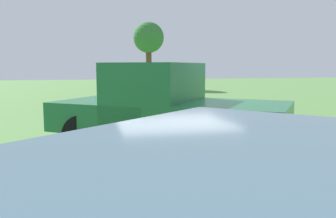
{
  "coord_description": "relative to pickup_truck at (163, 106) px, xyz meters",
  "views": [
    {
      "loc": [
        -1.93,
        -7.6,
        1.76
      ],
      "look_at": [
        -0.3,
        -0.72,
        0.9
      ],
      "focal_mm": 37.68,
      "sensor_mm": 36.0,
      "label": 1
    }
  ],
  "objects": [
    {
      "name": "pickup_truck",
      "position": [
        0.0,
        0.0,
        0.0
      ],
      "size": [
        4.93,
        4.38,
        1.83
      ],
      "rotation": [
        0.0,
        0.0,
        5.64
      ],
      "color": "black",
      "rests_on": "ground_plane"
    },
    {
      "name": "person_visitor",
      "position": [
        -0.77,
        4.87,
        0.01
      ],
      "size": [
        0.43,
        0.43,
        1.71
      ],
      "rotation": [
        0.0,
        0.0,
        2.06
      ],
      "color": "black",
      "rests_on": "ground_plane"
    },
    {
      "name": "ground_plane",
      "position": [
        0.4,
        0.65,
        -0.95
      ],
      "size": [
        80.0,
        80.0,
        0.0
      ],
      "primitive_type": "plane",
      "color": "#5B8C47"
    },
    {
      "name": "tree_back_left",
      "position": [
        3.63,
        21.64,
        3.01
      ],
      "size": [
        2.49,
        2.49,
        5.32
      ],
      "color": "brown",
      "rests_on": "ground_plane"
    }
  ]
}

